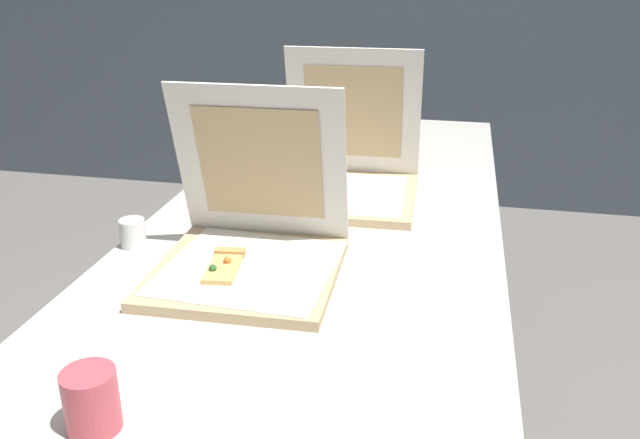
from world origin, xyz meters
The scene contains 6 objects.
table centered at (0.00, 0.60, 0.68)m, with size 0.88×2.19×0.73m.
pizza_box_front centered at (-0.10, 0.27, 0.78)m, with size 0.39×0.39×0.39m.
pizza_box_middle centered at (0.03, 0.77, 0.78)m, with size 0.39×0.39×0.39m.
cup_white_near_left centered at (-0.40, 0.33, 0.76)m, with size 0.06×0.06×0.07m, color white.
cup_white_far centered at (-0.19, 0.97, 0.76)m, with size 0.06×0.06×0.07m, color white.
cup_printed_front centered at (-0.16, -0.26, 0.77)m, with size 0.08×0.08×0.09m, color #D14C56.
Camera 1 is at (0.31, -0.94, 1.37)m, focal length 37.33 mm.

